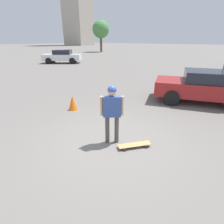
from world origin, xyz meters
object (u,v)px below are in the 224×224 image
skateboard (134,145)px  car_parked_far (62,56)px  person (112,108)px  car_parked_near (203,86)px  traffic_cone (73,103)px

skateboard → car_parked_far: (-10.34, -16.18, 0.73)m
car_parked_far → person: bearing=108.5°
car_parked_near → traffic_cone: car_parked_near is taller
skateboard → traffic_cone: 3.55m
skateboard → car_parked_near: car_parked_near is taller
person → traffic_cone: 3.06m
car_parked_near → traffic_cone: bearing=27.6°
person → car_parked_near: size_ratio=0.37×
skateboard → car_parked_near: bearing=-147.0°
person → car_parked_near: (-5.22, 1.21, -0.28)m
person → car_parked_near: person is taller
person → car_parked_far: size_ratio=0.36×
skateboard → car_parked_near: size_ratio=0.19×
skateboard → car_parked_far: 19.21m
person → skateboard: size_ratio=1.97×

